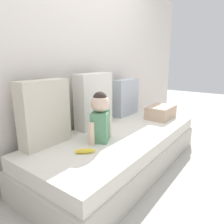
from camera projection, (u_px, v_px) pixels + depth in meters
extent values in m
plane|color=#B2ADA3|center=(120.00, 165.00, 2.24)|extent=(12.00, 12.00, 0.00)
cube|color=silver|center=(78.00, 61.00, 2.31)|extent=(5.30, 0.10, 2.22)
cube|color=beige|center=(120.00, 155.00, 2.21)|extent=(2.10, 0.92, 0.25)
cube|color=silver|center=(120.00, 138.00, 2.16)|extent=(2.04, 0.89, 0.13)
cube|color=beige|center=(44.00, 113.00, 1.77)|extent=(0.45, 0.16, 0.57)
cube|color=silver|center=(94.00, 100.00, 2.28)|extent=(0.48, 0.16, 0.60)
cube|color=#B2BCC6|center=(125.00, 97.00, 2.80)|extent=(0.44, 0.16, 0.48)
cube|color=#568E66|center=(100.00, 126.00, 1.90)|extent=(0.24, 0.22, 0.28)
sphere|color=beige|center=(100.00, 103.00, 1.85)|extent=(0.17, 0.17, 0.17)
sphere|color=#2D231E|center=(100.00, 99.00, 1.84)|extent=(0.13, 0.13, 0.13)
cylinder|color=beige|center=(91.00, 134.00, 1.81)|extent=(0.06, 0.06, 0.21)
cylinder|color=beige|center=(109.00, 126.00, 2.01)|extent=(0.06, 0.06, 0.21)
ellipsoid|color=yellow|center=(85.00, 151.00, 1.66)|extent=(0.15, 0.15, 0.04)
cube|color=tan|center=(161.00, 112.00, 2.67)|extent=(0.40, 0.28, 0.16)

